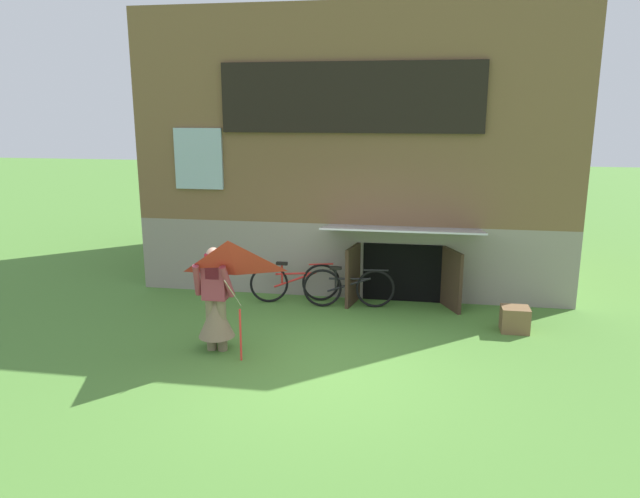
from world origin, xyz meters
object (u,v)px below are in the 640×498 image
object	(u,v)px
wooden_crate	(515,319)
kite	(229,277)
bicycle_black	(349,287)
bicycle_red	(295,282)
person	(216,308)

from	to	relation	value
wooden_crate	kite	bearing A→B (deg)	-152.10
bicycle_black	wooden_crate	bearing A→B (deg)	-22.04
bicycle_red	wooden_crate	xyz separation A→B (m)	(3.69, -0.88, -0.16)
bicycle_black	kite	bearing A→B (deg)	-120.39
person	wooden_crate	bearing A→B (deg)	22.88
bicycle_red	wooden_crate	distance (m)	3.80
bicycle_black	bicycle_red	bearing A→B (deg)	164.74
bicycle_red	wooden_crate	world-z (taller)	bicycle_red
wooden_crate	person	bearing A→B (deg)	-161.16
kite	bicycle_red	world-z (taller)	kite
bicycle_black	bicycle_red	world-z (taller)	bicycle_red
bicycle_black	wooden_crate	distance (m)	2.80
kite	wooden_crate	xyz separation A→B (m)	(3.93, 2.08, -1.09)
person	bicycle_red	distance (m)	2.46
bicycle_red	person	bearing A→B (deg)	-120.91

